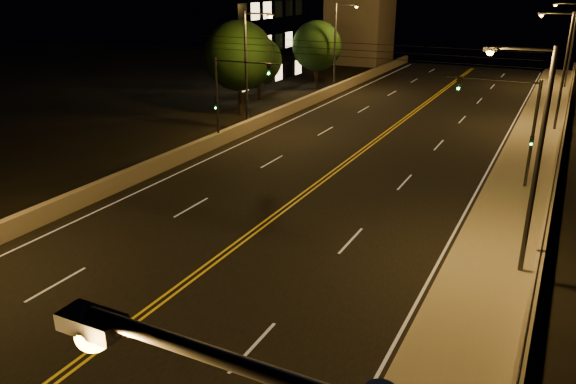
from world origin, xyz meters
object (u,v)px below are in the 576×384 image
at_px(streetlight_3, 570,40).
at_px(traffic_signal_left, 228,92).
at_px(streetlight_2, 561,65).
at_px(tree_2, 317,46).
at_px(traffic_signal_right, 516,121).
at_px(tree_0, 239,56).
at_px(tree_1, 259,60).
at_px(streetlight_1, 531,151).
at_px(streetlight_6, 338,42).
at_px(streetlight_5, 249,64).

height_order(streetlight_3, traffic_signal_left, streetlight_3).
distance_m(streetlight_2, tree_2, 26.28).
bearing_deg(tree_2, traffic_signal_right, -46.78).
bearing_deg(tree_0, tree_2, 87.44).
bearing_deg(tree_1, traffic_signal_left, -67.36).
bearing_deg(streetlight_1, streetlight_2, 90.00).
xyz_separation_m(traffic_signal_left, tree_0, (-4.87, 9.46, 1.17)).
xyz_separation_m(streetlight_1, streetlight_2, (0.00, 25.84, 0.00)).
bearing_deg(traffic_signal_right, traffic_signal_left, 180.00).
xyz_separation_m(streetlight_6, traffic_signal_left, (1.10, -22.82, -1.30)).
relative_size(streetlight_1, streetlight_6, 1.00).
bearing_deg(tree_0, streetlight_3, 46.37).
relative_size(streetlight_2, streetlight_6, 1.00).
xyz_separation_m(streetlight_6, tree_0, (-3.77, -13.36, -0.13)).
bearing_deg(traffic_signal_left, streetlight_5, 102.96).
xyz_separation_m(streetlight_2, traffic_signal_right, (-1.50, -15.12, -1.30)).
xyz_separation_m(streetlight_5, tree_0, (-3.77, 4.68, -0.13)).
xyz_separation_m(streetlight_3, streetlight_6, (-21.44, -13.08, 0.00)).
bearing_deg(streetlight_5, traffic_signal_left, -77.04).
distance_m(streetlight_2, streetlight_6, 22.79).
bearing_deg(streetlight_3, traffic_signal_right, -92.39).
height_order(streetlight_1, tree_2, streetlight_1).
xyz_separation_m(streetlight_1, streetlight_5, (-21.44, 15.49, 0.00)).
height_order(streetlight_5, tree_2, streetlight_5).
height_order(streetlight_3, streetlight_6, same).
distance_m(traffic_signal_right, tree_0, 25.55).
height_order(streetlight_1, streetlight_6, same).
height_order(traffic_signal_left, tree_2, tree_2).
height_order(streetlight_1, traffic_signal_right, streetlight_1).
bearing_deg(traffic_signal_left, tree_2, 99.71).
height_order(streetlight_3, tree_2, streetlight_3).
bearing_deg(streetlight_2, streetlight_1, -90.00).
relative_size(traffic_signal_left, tree_1, 1.02).
xyz_separation_m(streetlight_1, streetlight_3, (0.00, 46.62, 0.00)).
height_order(traffic_signal_right, tree_2, tree_2).
distance_m(streetlight_1, streetlight_5, 26.46).
xyz_separation_m(streetlight_3, tree_1, (-27.11, -19.68, -1.38)).
bearing_deg(streetlight_2, tree_1, 177.66).
xyz_separation_m(streetlight_2, streetlight_3, (0.00, 20.79, 0.00)).
relative_size(streetlight_6, traffic_signal_left, 1.45).
relative_size(tree_0, tree_2, 1.12).
distance_m(tree_0, tree_2, 15.08).
height_order(streetlight_5, tree_0, streetlight_5).
height_order(tree_0, tree_2, tree_0).
distance_m(streetlight_3, traffic_signal_right, 35.96).
bearing_deg(streetlight_1, tree_1, 135.18).
bearing_deg(streetlight_3, tree_1, -144.03).
relative_size(tree_1, tree_2, 0.85).
distance_m(streetlight_6, tree_2, 3.59).
bearing_deg(tree_0, streetlight_2, 12.65).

